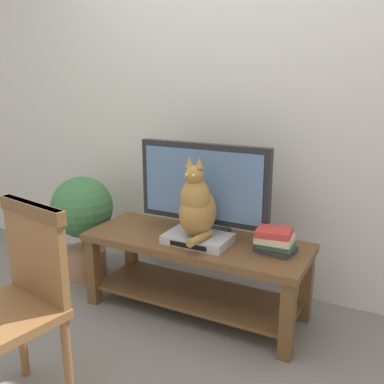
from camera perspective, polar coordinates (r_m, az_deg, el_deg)
ground_plane at (r=2.38m, az=-4.26°, el=-21.70°), size 12.00×12.00×0.00m
back_wall at (r=2.88m, az=6.85°, el=14.53°), size 7.00×0.12×2.80m
tv_stand at (r=2.64m, az=0.50°, el=-9.22°), size 1.36×0.52×0.48m
tv at (r=2.58m, az=1.49°, el=0.66°), size 0.83×0.20×0.56m
media_box at (r=2.52m, az=0.77°, el=-6.24°), size 0.38×0.25×0.05m
cat at (r=2.44m, az=0.67°, el=-1.91°), size 0.20×0.34×0.47m
wooden_chair at (r=1.99m, az=-22.43°, el=-12.55°), size 0.50×0.50×0.91m
book_stack at (r=2.42m, az=10.99°, el=-6.37°), size 0.23×0.20×0.14m
potted_plant at (r=3.17m, az=-14.32°, el=-3.36°), size 0.44×0.44×0.74m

